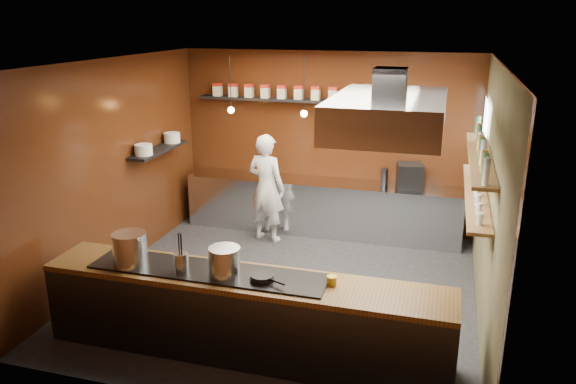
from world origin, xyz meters
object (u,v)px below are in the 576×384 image
(stockpot_small, at_px, (225,262))
(chef, at_px, (266,188))
(espresso_machine, at_px, (410,176))
(extractor_hood, at_px, (388,114))
(stockpot_large, at_px, (130,249))

(stockpot_small, height_order, chef, chef)
(stockpot_small, height_order, espresso_machine, espresso_machine)
(extractor_hood, relative_size, espresso_machine, 5.11)
(stockpot_small, relative_size, espresso_machine, 0.85)
(stockpot_small, distance_m, chef, 3.34)
(extractor_hood, height_order, stockpot_small, extractor_hood)
(stockpot_large, height_order, stockpot_small, stockpot_large)
(extractor_hood, height_order, stockpot_large, extractor_hood)
(stockpot_large, bearing_deg, extractor_hood, 26.70)
(espresso_machine, xyz_separation_m, chef, (-2.21, -0.60, -0.21))
(extractor_hood, bearing_deg, stockpot_large, -153.30)
(stockpot_small, bearing_deg, espresso_machine, 67.65)
(extractor_hood, distance_m, stockpot_large, 3.19)
(stockpot_large, xyz_separation_m, chef, (0.47, 3.29, -0.24))
(extractor_hood, bearing_deg, espresso_machine, 87.36)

